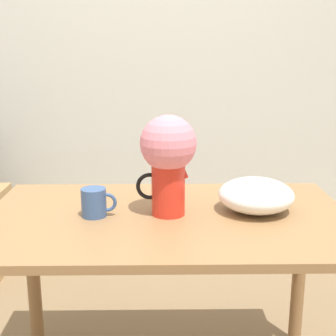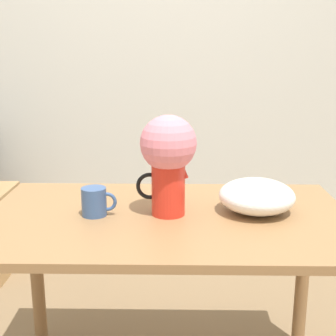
# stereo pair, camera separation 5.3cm
# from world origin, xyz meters

# --- Properties ---
(wall_back) EXTENTS (8.00, 0.05, 2.60)m
(wall_back) POSITION_xyz_m (0.00, 1.61, 1.30)
(wall_back) COLOR silver
(wall_back) RESTS_ON ground_plane
(table) EXTENTS (1.34, 0.80, 0.78)m
(table) POSITION_xyz_m (0.06, 0.11, 0.67)
(table) COLOR olive
(table) RESTS_ON ground_plane
(flower_vase) EXTENTS (0.21, 0.20, 0.36)m
(flower_vase) POSITION_xyz_m (0.07, 0.12, 1.00)
(flower_vase) COLOR red
(flower_vase) RESTS_ON table
(coffee_mug) EXTENTS (0.13, 0.09, 0.10)m
(coffee_mug) POSITION_xyz_m (-0.20, 0.11, 0.83)
(coffee_mug) COLOR #385689
(coffee_mug) RESTS_ON table
(white_bowl) EXTENTS (0.28, 0.28, 0.12)m
(white_bowl) POSITION_xyz_m (0.39, 0.15, 0.84)
(white_bowl) COLOR white
(white_bowl) RESTS_ON table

